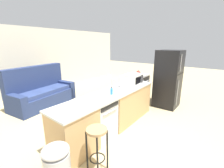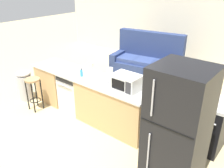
# 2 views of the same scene
# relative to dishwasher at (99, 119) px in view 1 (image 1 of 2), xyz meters

# --- Properties ---
(ground_plane) EXTENTS (24.00, 24.00, 0.00)m
(ground_plane) POSITION_rel_dishwasher_xyz_m (0.25, 0.00, -0.42)
(ground_plane) COLOR tan
(wall_back) EXTENTS (10.00, 0.06, 2.60)m
(wall_back) POSITION_rel_dishwasher_xyz_m (0.55, 4.20, 0.88)
(wall_back) COLOR silver
(wall_back) RESTS_ON ground_plane
(kitchen_counter) EXTENTS (2.94, 0.66, 0.90)m
(kitchen_counter) POSITION_rel_dishwasher_xyz_m (0.49, 0.00, -0.00)
(kitchen_counter) COLOR tan
(kitchen_counter) RESTS_ON ground_plane
(dishwasher) EXTENTS (0.58, 0.61, 0.84)m
(dishwasher) POSITION_rel_dishwasher_xyz_m (0.00, 0.00, 0.00)
(dishwasher) COLOR white
(dishwasher) RESTS_ON ground_plane
(stove_range) EXTENTS (0.76, 0.68, 0.90)m
(stove_range) POSITION_rel_dishwasher_xyz_m (2.60, 0.55, 0.03)
(stove_range) COLOR black
(stove_range) RESTS_ON ground_plane
(refrigerator) EXTENTS (0.72, 0.73, 1.78)m
(refrigerator) POSITION_rel_dishwasher_xyz_m (2.60, -0.55, 0.47)
(refrigerator) COLOR black
(refrigerator) RESTS_ON ground_plane
(microwave) EXTENTS (0.50, 0.37, 0.28)m
(microwave) POSITION_rel_dishwasher_xyz_m (1.36, -0.00, 0.62)
(microwave) COLOR white
(microwave) RESTS_ON kitchen_counter
(sink_faucet) EXTENTS (0.07, 0.18, 0.30)m
(sink_faucet) POSITION_rel_dishwasher_xyz_m (0.51, 0.04, 0.61)
(sink_faucet) COLOR silver
(sink_faucet) RESTS_ON kitchen_counter
(paper_towel_roll) EXTENTS (0.14, 0.14, 0.28)m
(paper_towel_roll) POSITION_rel_dishwasher_xyz_m (0.93, 0.07, 0.62)
(paper_towel_roll) COLOR #4C4C51
(paper_towel_roll) RESTS_ON kitchen_counter
(soap_bottle) EXTENTS (0.06, 0.06, 0.18)m
(soap_bottle) POSITION_rel_dishwasher_xyz_m (0.31, -0.09, 0.55)
(soap_bottle) COLOR #338CCC
(soap_bottle) RESTS_ON kitchen_counter
(kettle) EXTENTS (0.21, 0.17, 0.19)m
(kettle) POSITION_rel_dishwasher_xyz_m (2.43, 0.42, 0.56)
(kettle) COLOR red
(kettle) RESTS_ON stove_range
(bar_stool) EXTENTS (0.32, 0.32, 0.74)m
(bar_stool) POSITION_rel_dishwasher_xyz_m (-0.69, -0.59, 0.11)
(bar_stool) COLOR tan
(bar_stool) RESTS_ON ground_plane
(couch) EXTENTS (2.12, 1.21, 1.27)m
(couch) POSITION_rel_dishwasher_xyz_m (0.14, 2.75, -0.03)
(couch) COLOR navy
(couch) RESTS_ON ground_plane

